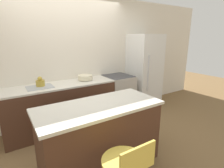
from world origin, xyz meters
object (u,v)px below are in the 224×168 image
oven_range (118,94)px  mixing_bowl (85,77)px  refrigerator (144,72)px  kettle (40,82)px

oven_range → mixing_bowl: mixing_bowl is taller
oven_range → refrigerator: bearing=-1.3°
oven_range → refrigerator: refrigerator is taller
oven_range → refrigerator: (0.77, -0.02, 0.46)m
oven_range → kettle: (-1.67, 0.05, 0.52)m
kettle → mixing_bowl: size_ratio=0.60×
oven_range → mixing_bowl: 0.94m
refrigerator → kettle: 2.44m
kettle → oven_range: bearing=-1.6°
kettle → mixing_bowl: bearing=0.0°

